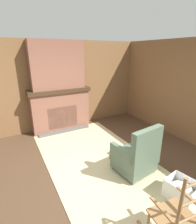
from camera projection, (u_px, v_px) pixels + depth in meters
name	position (u px, v px, depth m)	size (l,w,h in m)	color
ground_plane	(101.00, 175.00, 3.42)	(14.00, 14.00, 0.00)	#4C3523
wood_panel_wall_left	(57.00, 86.00, 5.26)	(0.06, 6.01, 2.63)	brown
fireplace_hearth	(61.00, 110.00, 5.29)	(0.61, 1.80, 1.27)	brown
chimney_breast	(57.00, 65.00, 4.87)	(0.35, 1.50, 1.33)	brown
area_rug	(101.00, 164.00, 3.76)	(4.19, 2.12, 0.01)	#C6B789
armchair	(136.00, 157.00, 3.39)	(0.76, 0.79, 1.03)	#516651
rocking_chair	(177.00, 222.00, 2.03)	(0.85, 0.55, 1.22)	olive
firewood_stack	(149.00, 135.00, 4.82)	(0.47, 0.40, 0.28)	brown
laundry_basket	(181.00, 190.00, 2.83)	(0.51, 0.47, 0.33)	white
oil_lamp_vase	(42.00, 86.00, 4.87)	(0.13, 0.13, 0.29)	silver
storage_case	(66.00, 85.00, 5.20)	(0.14, 0.21, 0.15)	brown
decorative_plate_on_mantel	(58.00, 84.00, 5.09)	(0.07, 0.25, 0.25)	red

